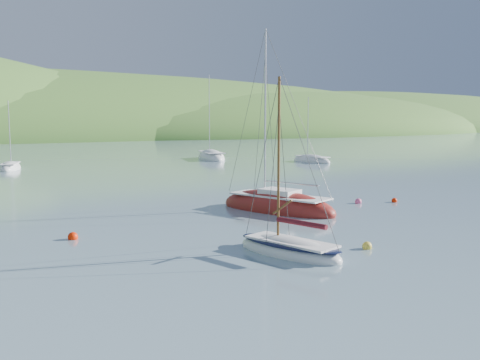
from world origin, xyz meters
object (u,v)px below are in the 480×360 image
distant_sloop_a (10,168)px  daysailer_white (289,249)px  distant_sloop_b (211,158)px  sloop_red (277,207)px  distant_sloop_d (311,161)px

distant_sloop_a → daysailer_white: bearing=-66.7°
distant_sloop_a → distant_sloop_b: size_ratio=0.66×
sloop_red → distant_sloop_a: size_ratio=1.45×
daysailer_white → distant_sloop_b: size_ratio=0.63×
distant_sloop_b → daysailer_white: bearing=-99.2°
sloop_red → distant_sloop_b: (15.47, 41.68, -0.02)m
daysailer_white → distant_sloop_b: (21.15, 51.40, 0.01)m
daysailer_white → distant_sloop_a: bearing=80.7°
daysailer_white → sloop_red: sloop_red is taller
distant_sloop_d → distant_sloop_a: bearing=160.4°
distant_sloop_b → distant_sloop_d: distant_sloop_b is taller
sloop_red → distant_sloop_a: (-12.29, 39.34, -0.07)m
distant_sloop_b → distant_sloop_d: 15.02m
sloop_red → distant_sloop_d: 39.64m
sloop_red → distant_sloop_d: size_ratio=1.32×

